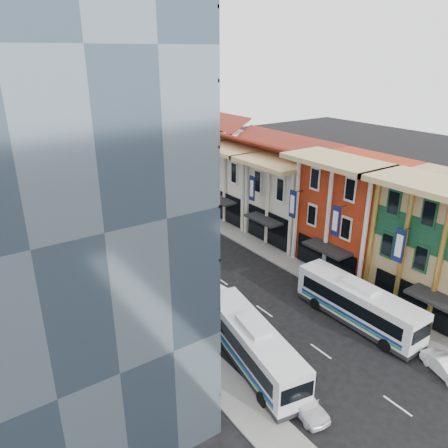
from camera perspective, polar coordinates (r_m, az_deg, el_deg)
ground at (r=33.57m, az=23.21°, el=-21.98°), size 200.00×200.00×0.00m
sidewalk_right at (r=50.49m, az=7.65°, el=-4.57°), size 3.00×90.00×0.15m
sidewalk_left at (r=42.20m, az=-10.08°, el=-10.39°), size 3.00×90.00×0.15m
shophouse_red at (r=48.87m, az=16.74°, el=1.32°), size 8.00×10.00×12.00m
shophouse_cream_near at (r=55.18m, az=9.03°, el=3.20°), size 8.00×9.00×10.00m
shophouse_cream_mid at (r=61.65m, az=3.29°, el=5.41°), size 8.00×9.00×10.00m
shophouse_cream_far at (r=69.80m, az=-2.05°, el=7.79°), size 8.00×12.00×11.00m
office_tower at (r=31.39m, az=-23.69°, el=6.51°), size 12.00×26.00×30.00m
office_block_far at (r=55.57m, az=-26.59°, el=3.42°), size 10.00×18.00×14.00m
bus_left_near at (r=33.77m, az=3.79°, el=-15.41°), size 4.86×12.19×3.81m
bus_left_far at (r=40.65m, az=-4.94°, el=-8.62°), size 4.47×11.44×3.58m
bus_right at (r=40.08m, az=17.09°, el=-9.86°), size 2.87×12.00×3.84m
sedan_left at (r=31.51m, az=10.35°, el=-21.85°), size 2.26×4.40×1.43m
sedan_right at (r=37.40m, az=26.94°, el=-16.35°), size 2.48×4.13×1.29m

